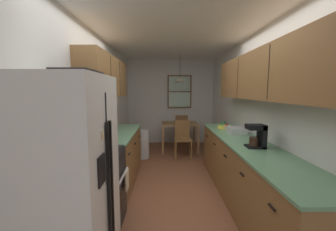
{
  "coord_description": "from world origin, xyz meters",
  "views": [
    {
      "loc": [
        -0.15,
        -2.8,
        1.62
      ],
      "look_at": [
        -0.11,
        1.28,
        1.13
      ],
      "focal_mm": 22.28,
      "sensor_mm": 36.0,
      "label": 1
    }
  ],
  "objects_px": {
    "dining_chair_near": "(183,137)",
    "coffee_maker": "(258,136)",
    "refrigerator": "(67,183)",
    "microwave_over_range": "(80,86)",
    "table_serving_bowl": "(181,122)",
    "dining_chair_far": "(181,128)",
    "dining_table": "(180,127)",
    "stove_range": "(95,188)",
    "storage_canister": "(104,136)",
    "mug_by_coffeemaker": "(223,124)",
    "dish_rack": "(236,130)",
    "trash_bin": "(143,144)",
    "fruit_bowl": "(224,127)"
  },
  "relations": [
    {
      "from": "coffee_maker",
      "to": "stove_range",
      "type": "bearing_deg",
      "value": -173.75
    },
    {
      "from": "microwave_over_range",
      "to": "coffee_maker",
      "type": "height_order",
      "value": "microwave_over_range"
    },
    {
      "from": "mug_by_coffeemaker",
      "to": "trash_bin",
      "type": "bearing_deg",
      "value": 156.27
    },
    {
      "from": "trash_bin",
      "to": "coffee_maker",
      "type": "bearing_deg",
      "value": -53.57
    },
    {
      "from": "dining_table",
      "to": "stove_range",
      "type": "bearing_deg",
      "value": -110.83
    },
    {
      "from": "refrigerator",
      "to": "microwave_over_range",
      "type": "bearing_deg",
      "value": 101.35
    },
    {
      "from": "dining_table",
      "to": "mug_by_coffeemaker",
      "type": "relative_size",
      "value": 7.7
    },
    {
      "from": "stove_range",
      "to": "dining_chair_near",
      "type": "relative_size",
      "value": 1.22
    },
    {
      "from": "dining_chair_far",
      "to": "trash_bin",
      "type": "relative_size",
      "value": 1.33
    },
    {
      "from": "dining_chair_near",
      "to": "coffee_maker",
      "type": "relative_size",
      "value": 3.05
    },
    {
      "from": "microwave_over_range",
      "to": "fruit_bowl",
      "type": "distance_m",
      "value": 2.68
    },
    {
      "from": "mug_by_coffeemaker",
      "to": "dining_chair_near",
      "type": "bearing_deg",
      "value": 132.5
    },
    {
      "from": "microwave_over_range",
      "to": "dining_chair_near",
      "type": "height_order",
      "value": "microwave_over_range"
    },
    {
      "from": "stove_range",
      "to": "dish_rack",
      "type": "bearing_deg",
      "value": 28.78
    },
    {
      "from": "table_serving_bowl",
      "to": "mug_by_coffeemaker",
      "type": "bearing_deg",
      "value": -60.42
    },
    {
      "from": "table_serving_bowl",
      "to": "dining_chair_far",
      "type": "bearing_deg",
      "value": 84.37
    },
    {
      "from": "dining_chair_far",
      "to": "dining_table",
      "type": "bearing_deg",
      "value": -99.1
    },
    {
      "from": "dish_rack",
      "to": "coffee_maker",
      "type": "bearing_deg",
      "value": -92.49
    },
    {
      "from": "refrigerator",
      "to": "dish_rack",
      "type": "relative_size",
      "value": 5.14
    },
    {
      "from": "dining_chair_near",
      "to": "storage_canister",
      "type": "height_order",
      "value": "storage_canister"
    },
    {
      "from": "fruit_bowl",
      "to": "table_serving_bowl",
      "type": "xyz_separation_m",
      "value": [
        -0.7,
        1.58,
        -0.16
      ]
    },
    {
      "from": "trash_bin",
      "to": "dish_rack",
      "type": "height_order",
      "value": "dish_rack"
    },
    {
      "from": "refrigerator",
      "to": "stove_range",
      "type": "bearing_deg",
      "value": 92.53
    },
    {
      "from": "stove_range",
      "to": "fruit_bowl",
      "type": "height_order",
      "value": "stove_range"
    },
    {
      "from": "trash_bin",
      "to": "table_serving_bowl",
      "type": "relative_size",
      "value": 3.54
    },
    {
      "from": "mug_by_coffeemaker",
      "to": "dish_rack",
      "type": "distance_m",
      "value": 0.66
    },
    {
      "from": "storage_canister",
      "to": "dish_rack",
      "type": "xyz_separation_m",
      "value": [
        2.05,
        0.65,
        -0.05
      ]
    },
    {
      "from": "dining_chair_far",
      "to": "table_serving_bowl",
      "type": "relative_size",
      "value": 4.7
    },
    {
      "from": "stove_range",
      "to": "storage_canister",
      "type": "relative_size",
      "value": 5.54
    },
    {
      "from": "refrigerator",
      "to": "coffee_maker",
      "type": "xyz_separation_m",
      "value": [
        1.98,
        0.94,
        0.18
      ]
    },
    {
      "from": "dining_chair_near",
      "to": "coffee_maker",
      "type": "distance_m",
      "value": 2.57
    },
    {
      "from": "dining_chair_far",
      "to": "storage_canister",
      "type": "height_order",
      "value": "storage_canister"
    },
    {
      "from": "fruit_bowl",
      "to": "refrigerator",
      "type": "bearing_deg",
      "value": -130.11
    },
    {
      "from": "fruit_bowl",
      "to": "dining_chair_far",
      "type": "bearing_deg",
      "value": 105.62
    },
    {
      "from": "stove_range",
      "to": "trash_bin",
      "type": "xyz_separation_m",
      "value": [
        0.29,
        2.54,
        -0.13
      ]
    },
    {
      "from": "mug_by_coffeemaker",
      "to": "table_serving_bowl",
      "type": "xyz_separation_m",
      "value": [
        -0.76,
        1.34,
        -0.17
      ]
    },
    {
      "from": "refrigerator",
      "to": "microwave_over_range",
      "type": "relative_size",
      "value": 2.88
    },
    {
      "from": "refrigerator",
      "to": "mug_by_coffeemaker",
      "type": "xyz_separation_m",
      "value": [
        1.98,
        2.51,
        0.08
      ]
    },
    {
      "from": "dining_chair_near",
      "to": "trash_bin",
      "type": "relative_size",
      "value": 1.33
    },
    {
      "from": "dining_table",
      "to": "fruit_bowl",
      "type": "xyz_separation_m",
      "value": [
        0.73,
        -1.66,
        0.31
      ]
    },
    {
      "from": "dining_table",
      "to": "fruit_bowl",
      "type": "relative_size",
      "value": 4.23
    },
    {
      "from": "table_serving_bowl",
      "to": "refrigerator",
      "type": "bearing_deg",
      "value": -107.54
    },
    {
      "from": "stove_range",
      "to": "dish_rack",
      "type": "distance_m",
      "value": 2.39
    },
    {
      "from": "dining_chair_far",
      "to": "coffee_maker",
      "type": "distance_m",
      "value": 3.7
    },
    {
      "from": "microwave_over_range",
      "to": "fruit_bowl",
      "type": "xyz_separation_m",
      "value": [
        2.06,
        1.55,
        -0.73
      ]
    },
    {
      "from": "dining_chair_far",
      "to": "mug_by_coffeemaker",
      "type": "distance_m",
      "value": 2.18
    },
    {
      "from": "microwave_over_range",
      "to": "trash_bin",
      "type": "xyz_separation_m",
      "value": [
        0.41,
        2.54,
        -1.33
      ]
    },
    {
      "from": "stove_range",
      "to": "fruit_bowl",
      "type": "distance_m",
      "value": 2.53
    },
    {
      "from": "stove_range",
      "to": "dining_chair_far",
      "type": "xyz_separation_m",
      "value": [
        1.32,
        3.81,
        0.03
      ]
    },
    {
      "from": "microwave_over_range",
      "to": "coffee_maker",
      "type": "bearing_deg",
      "value": 5.91
    }
  ]
}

